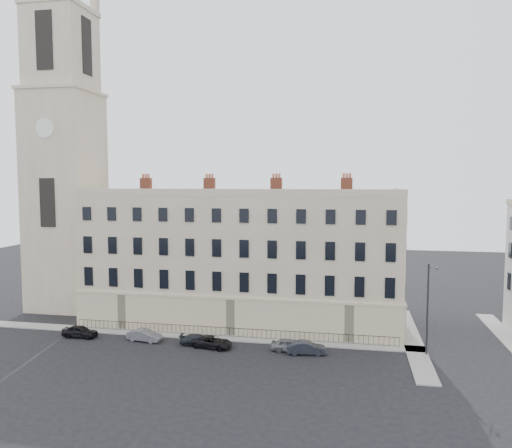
% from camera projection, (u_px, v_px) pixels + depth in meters
% --- Properties ---
extents(ground, '(160.00, 160.00, 0.00)m').
position_uv_depth(ground, '(278.00, 359.00, 46.75)').
color(ground, black).
rests_on(ground, ground).
extents(terrace, '(36.22, 12.22, 17.00)m').
position_uv_depth(terrace, '(243.00, 258.00, 58.94)').
color(terrace, '#BDAB8C').
rests_on(terrace, ground).
extents(church_tower, '(8.00, 8.13, 44.00)m').
position_uv_depth(church_tower, '(65.00, 165.00, 64.51)').
color(church_tower, '#BDAB8C').
rests_on(church_tower, ground).
extents(pavement_terrace, '(48.00, 2.00, 0.12)m').
position_uv_depth(pavement_terrace, '(192.00, 336.00, 53.52)').
color(pavement_terrace, gray).
rests_on(pavement_terrace, ground).
extents(pavement_east_return, '(2.00, 24.00, 0.12)m').
position_uv_depth(pavement_east_return, '(412.00, 340.00, 52.12)').
color(pavement_east_return, gray).
rests_on(pavement_east_return, ground).
extents(pavement_adjacent, '(2.00, 20.00, 0.12)m').
position_uv_depth(pavement_adjacent, '(509.00, 340.00, 52.19)').
color(pavement_adjacent, gray).
rests_on(pavement_adjacent, ground).
extents(railings, '(35.00, 0.04, 0.96)m').
position_uv_depth(railings, '(229.00, 332.00, 53.11)').
color(railings, black).
rests_on(railings, ground).
extents(car_a, '(3.79, 1.56, 1.29)m').
position_uv_depth(car_a, '(80.00, 331.00, 53.11)').
color(car_a, black).
rests_on(car_a, ground).
extents(car_b, '(3.81, 1.77, 1.21)m').
position_uv_depth(car_b, '(145.00, 335.00, 51.87)').
color(car_b, slate).
rests_on(car_b, ground).
extents(car_c, '(3.79, 1.79, 1.07)m').
position_uv_depth(car_c, '(198.00, 340.00, 50.61)').
color(car_c, black).
rests_on(car_c, ground).
extents(car_d, '(4.36, 2.56, 1.14)m').
position_uv_depth(car_d, '(212.00, 342.00, 49.80)').
color(car_d, black).
rests_on(car_d, ground).
extents(car_e, '(3.68, 1.53, 1.24)m').
position_uv_depth(car_e, '(290.00, 345.00, 48.68)').
color(car_e, slate).
rests_on(car_e, ground).
extents(car_f, '(3.93, 1.83, 1.25)m').
position_uv_depth(car_f, '(306.00, 348.00, 47.92)').
color(car_f, '#22262E').
rests_on(car_f, ground).
extents(streetlamp, '(0.76, 1.85, 8.86)m').
position_uv_depth(streetlamp, '(428.00, 305.00, 47.09)').
color(streetlamp, '#2A2A2F').
rests_on(streetlamp, ground).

